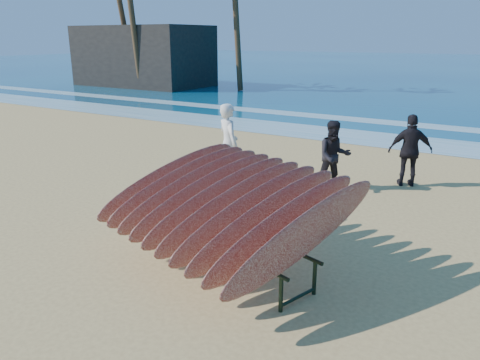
{
  "coord_description": "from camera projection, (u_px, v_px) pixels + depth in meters",
  "views": [
    {
      "loc": [
        4.15,
        -5.93,
        3.37
      ],
      "look_at": [
        0.0,
        0.8,
        0.95
      ],
      "focal_mm": 35.0,
      "sensor_mm": 36.0,
      "label": 1
    }
  ],
  "objects": [
    {
      "name": "ground",
      "position": [
        215.0,
        245.0,
        7.89
      ],
      "size": [
        120.0,
        120.0,
        0.0
      ],
      "primitive_type": "plane",
      "color": "tan",
      "rests_on": "ground"
    },
    {
      "name": "foam_near",
      "position": [
        381.0,
        139.0,
        16.03
      ],
      "size": [
        160.0,
        160.0,
        0.0
      ],
      "primitive_type": "plane",
      "color": "white",
      "rests_on": "ground"
    },
    {
      "name": "foam_far",
      "position": [
        405.0,
        124.0,
        18.88
      ],
      "size": [
        160.0,
        160.0,
        0.0
      ],
      "primitive_type": "plane",
      "color": "white",
      "rests_on": "ground"
    },
    {
      "name": "surfboard_rack",
      "position": [
        226.0,
        204.0,
        6.98
      ],
      "size": [
        3.9,
        3.72,
        1.67
      ],
      "rotation": [
        0.0,
        0.0,
        -0.3
      ],
      "color": "black",
      "rests_on": "ground"
    },
    {
      "name": "person_white",
      "position": [
        228.0,
        144.0,
        11.06
      ],
      "size": [
        0.83,
        0.76,
        1.9
      ],
      "primitive_type": "imported",
      "rotation": [
        0.0,
        0.0,
        2.57
      ],
      "color": "silver",
      "rests_on": "ground"
    },
    {
      "name": "person_dark_a",
      "position": [
        334.0,
        156.0,
        10.56
      ],
      "size": [
        0.98,
        0.94,
        1.6
      ],
      "primitive_type": "imported",
      "rotation": [
        0.0,
        0.0,
        0.6
      ],
      "color": "black",
      "rests_on": "ground"
    },
    {
      "name": "person_dark_b",
      "position": [
        410.0,
        151.0,
        10.85
      ],
      "size": [
        1.07,
        0.78,
        1.69
      ],
      "primitive_type": "imported",
      "rotation": [
        0.0,
        0.0,
        3.56
      ],
      "color": "black",
      "rests_on": "ground"
    },
    {
      "name": "building",
      "position": [
        144.0,
        56.0,
        33.36
      ],
      "size": [
        9.28,
        5.16,
        4.13
      ],
      "primitive_type": "cube",
      "color": "#2D2823",
      "rests_on": "ground"
    }
  ]
}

